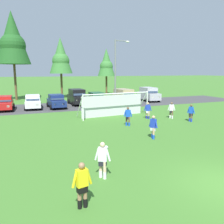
% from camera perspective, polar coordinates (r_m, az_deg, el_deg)
% --- Properties ---
extents(ground_plane, '(400.00, 400.00, 0.00)m').
position_cam_1_polar(ground_plane, '(23.31, -2.47, -1.58)').
color(ground_plane, '#3D7028').
extents(parking_lot_strip, '(52.00, 8.40, 0.01)m').
position_cam_1_polar(parking_lot_strip, '(32.40, -8.26, 1.57)').
color(parking_lot_strip, '#3D3D3F').
rests_on(parking_lot_strip, ground).
extents(soccer_ball, '(0.22, 0.22, 0.22)m').
position_cam_1_polar(soccer_ball, '(14.24, -1.40, -8.62)').
color(soccer_ball, white).
rests_on(soccer_ball, ground).
extents(soccer_goal, '(7.55, 2.54, 2.57)m').
position_cam_1_polar(soccer_goal, '(24.28, 0.43, 1.98)').
color(soccer_goal, white).
rests_on(soccer_goal, ground).
extents(referee, '(0.75, 0.31, 1.64)m').
position_cam_1_polar(referee, '(8.34, -7.31, -17.34)').
color(referee, '#936B4C').
rests_on(referee, ground).
extents(player_striker_near, '(0.71, 0.38, 1.64)m').
position_cam_1_polar(player_striker_near, '(20.02, 3.89, -1.10)').
color(player_striker_near, brown).
rests_on(player_striker_near, ground).
extents(player_midfield_center, '(0.65, 0.50, 1.64)m').
position_cam_1_polar(player_midfield_center, '(10.36, -2.32, -11.68)').
color(player_midfield_center, beige).
rests_on(player_midfield_center, ground).
extents(player_defender_far, '(0.41, 0.70, 1.64)m').
position_cam_1_polar(player_defender_far, '(22.85, 18.71, -0.23)').
color(player_defender_far, brown).
rests_on(player_defender_far, ground).
extents(player_winger_left, '(0.66, 0.47, 1.64)m').
position_cam_1_polar(player_winger_left, '(23.22, 8.73, 0.34)').
color(player_winger_left, tan).
rests_on(player_winger_left, ground).
extents(player_winger_right, '(0.62, 0.54, 1.64)m').
position_cam_1_polar(player_winger_right, '(23.89, 14.31, 0.41)').
color(player_winger_right, brown).
rests_on(player_winger_right, ground).
extents(player_trailing_back, '(0.39, 0.72, 1.64)m').
position_cam_1_polar(player_trailing_back, '(16.42, 10.02, -3.67)').
color(player_trailing_back, tan).
rests_on(player_trailing_back, ground).
extents(parked_car_slot_far_left, '(2.17, 4.27, 1.72)m').
position_cam_1_polar(parked_car_slot_far_left, '(30.89, -24.72, 2.00)').
color(parked_car_slot_far_left, red).
rests_on(parked_car_slot_far_left, ground).
extents(parked_car_slot_left, '(2.26, 4.31, 1.72)m').
position_cam_1_polar(parked_car_slot_left, '(30.94, -18.74, 2.39)').
color(parked_car_slot_left, silver).
rests_on(parked_car_slot_left, ground).
extents(parked_car_slot_center_left, '(2.11, 4.24, 1.72)m').
position_cam_1_polar(parked_car_slot_center_left, '(30.75, -13.45, 2.60)').
color(parked_car_slot_center_left, navy).
rests_on(parked_car_slot_center_left, ground).
extents(parked_car_slot_center, '(2.15, 4.60, 2.16)m').
position_cam_1_polar(parked_car_slot_center, '(33.35, -8.52, 3.73)').
color(parked_car_slot_center, black).
rests_on(parked_car_slot_center, ground).
extents(parked_car_slot_center_right, '(2.09, 4.23, 1.72)m').
position_cam_1_polar(parked_car_slot_center_right, '(33.20, -3.83, 3.37)').
color(parked_car_slot_center_right, '#194C2D').
rests_on(parked_car_slot_center_right, ground).
extents(parked_car_slot_right, '(2.38, 4.72, 2.16)m').
position_cam_1_polar(parked_car_slot_right, '(33.35, 2.93, 3.82)').
color(parked_car_slot_right, tan).
rests_on(parked_car_slot_right, ground).
extents(parked_car_slot_far_right, '(2.38, 4.72, 2.16)m').
position_cam_1_polar(parked_car_slot_far_right, '(37.35, 8.94, 4.36)').
color(parked_car_slot_far_right, '#B2B2BC').
rests_on(parked_car_slot_far_right, ground).
extents(tree_left_edge, '(5.20, 5.20, 13.87)m').
position_cam_1_polar(tree_left_edge, '(41.15, -23.14, 15.98)').
color(tree_left_edge, brown).
rests_on(tree_left_edge, ground).
extents(tree_mid_left, '(3.85, 3.85, 10.28)m').
position_cam_1_polar(tree_mid_left, '(41.61, -12.43, 13.01)').
color(tree_mid_left, brown).
rests_on(tree_mid_left, ground).
extents(tree_center_back, '(3.36, 3.36, 8.97)m').
position_cam_1_polar(tree_center_back, '(46.07, -1.39, 11.79)').
color(tree_center_back, brown).
rests_on(tree_center_back, ground).
extents(street_lamp, '(2.00, 0.32, 8.32)m').
position_cam_1_polar(street_lamp, '(28.49, 1.11, 9.22)').
color(street_lamp, slate).
rests_on(street_lamp, ground).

